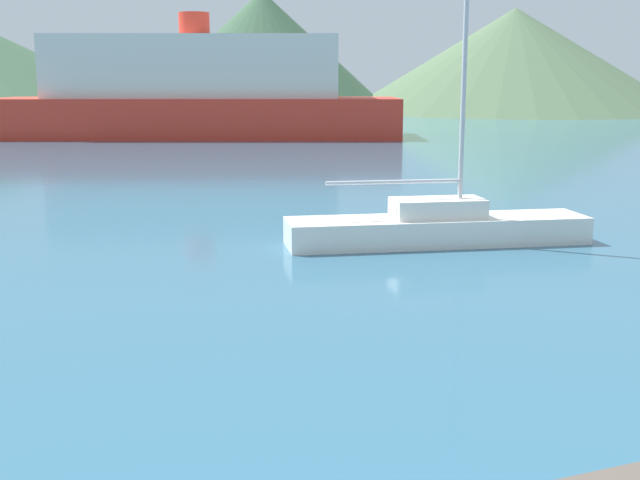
# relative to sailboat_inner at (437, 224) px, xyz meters

# --- Properties ---
(sailboat_inner) EXTENTS (7.56, 2.16, 10.17)m
(sailboat_inner) POSITION_rel_sailboat_inner_xyz_m (0.00, 0.00, 0.00)
(sailboat_inner) COLOR white
(sailboat_inner) RESTS_ON ground_plane
(ferry_distant) EXTENTS (29.27, 11.06, 8.63)m
(ferry_distant) POSITION_rel_sailboat_inner_xyz_m (-8.22, 39.36, 2.61)
(ferry_distant) COLOR red
(ferry_distant) RESTS_ON ground_plane
(hill_central) EXTENTS (33.64, 33.64, 15.23)m
(hill_central) POSITION_rel_sailboat_inner_xyz_m (-2.54, 86.98, 7.13)
(hill_central) COLOR #38563D
(hill_central) RESTS_ON ground_plane
(hill_east) EXTENTS (43.26, 43.26, 12.98)m
(hill_east) POSITION_rel_sailboat_inner_xyz_m (29.38, 82.91, 6.01)
(hill_east) COLOR #4C6647
(hill_east) RESTS_ON ground_plane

